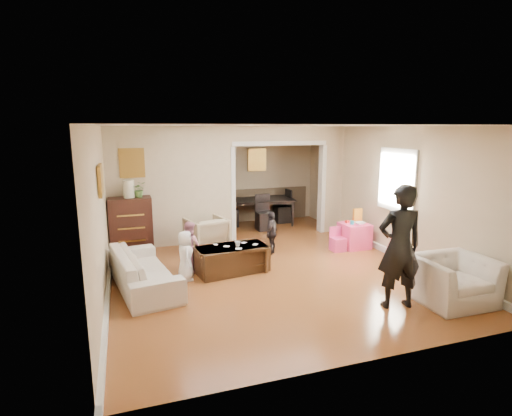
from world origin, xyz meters
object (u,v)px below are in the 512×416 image
object	(u,v)px
coffee_table	(232,259)
child_kneel_b	(190,246)
adult_person	(400,247)
cyan_cup	(352,223)
dining_table	(257,211)
child_kneel_a	(185,256)
table_lamp	(129,189)
armchair_front	(453,280)
dresser	(131,225)
armchair_back	(207,234)
coffee_cup	(238,244)
child_toddler	(272,233)
sofa	(143,269)
play_table	(354,235)

from	to	relation	value
coffee_table	child_kneel_b	world-z (taller)	child_kneel_b
adult_person	cyan_cup	bearing A→B (deg)	-99.50
dining_table	child_kneel_b	size ratio (longest dim) A/B	2.16
cyan_cup	child_kneel_b	bearing A→B (deg)	-175.90
child_kneel_a	table_lamp	bearing A→B (deg)	23.89
armchair_front	child_kneel_b	size ratio (longest dim) A/B	1.15
dresser	armchair_front	bearing A→B (deg)	-42.03
dining_table	child_kneel_a	distance (m)	4.23
dresser	child_kneel_a	world-z (taller)	dresser
armchair_back	coffee_cup	size ratio (longest dim) A/B	7.68
armchair_back	cyan_cup	xyz separation A→B (m)	(2.98, -0.85, 0.22)
dresser	dining_table	size ratio (longest dim) A/B	0.59
armchair_front	child_kneel_a	bearing A→B (deg)	150.51
dining_table	coffee_cup	bearing A→B (deg)	-104.87
coffee_table	child_kneel_b	xyz separation A→B (m)	(-0.70, 0.30, 0.22)
dining_table	dresser	bearing A→B (deg)	-145.35
child_kneel_b	child_toddler	world-z (taller)	child_kneel_b
cyan_cup	child_toddler	xyz separation A→B (m)	(-1.76, 0.20, -0.13)
child_toddler	armchair_back	bearing A→B (deg)	-77.73
armchair_front	child_kneel_a	size ratio (longest dim) A/B	1.23
sofa	armchair_front	distance (m)	4.79
dresser	adult_person	xyz separation A→B (m)	(3.58, -3.88, 0.32)
coffee_table	child_kneel_a	distance (m)	0.88
coffee_cup	table_lamp	bearing A→B (deg)	134.84
armchair_back	table_lamp	world-z (taller)	table_lamp
play_table	adult_person	xyz separation A→B (m)	(-1.01, -2.75, 0.64)
child_toddler	play_table	bearing A→B (deg)	125.65
coffee_table	armchair_front	bearing A→B (deg)	-39.37
table_lamp	dresser	bearing A→B (deg)	0.00
cyan_cup	adult_person	bearing A→B (deg)	-108.58
dining_table	child_toddler	size ratio (longest dim) A/B	2.21
table_lamp	adult_person	world-z (taller)	adult_person
sofa	dresser	xyz separation A→B (m)	(-0.13, 1.98, 0.28)
dresser	child_kneel_b	distance (m)	1.74
coffee_table	play_table	world-z (taller)	play_table
armchair_front	child_kneel_a	distance (m)	4.22
cyan_cup	dining_table	world-z (taller)	dining_table
armchair_back	child_toddler	size ratio (longest dim) A/B	0.88
coffee_table	child_kneel_a	world-z (taller)	child_kneel_a
table_lamp	armchair_back	bearing A→B (deg)	-12.71
armchair_back	child_kneel_a	world-z (taller)	child_kneel_a
coffee_table	adult_person	bearing A→B (deg)	-48.42
armchair_front	dining_table	world-z (taller)	dining_table
coffee_cup	adult_person	xyz separation A→B (m)	(1.80, -2.10, 0.38)
sofa	adult_person	size ratio (longest dim) A/B	1.14
armchair_front	child_toddler	distance (m)	3.50
adult_person	child_kneel_b	bearing A→B (deg)	-34.12
armchair_front	coffee_cup	bearing A→B (deg)	141.16
cyan_cup	child_toddler	size ratio (longest dim) A/B	0.09
cyan_cup	coffee_cup	bearing A→B (deg)	-167.49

